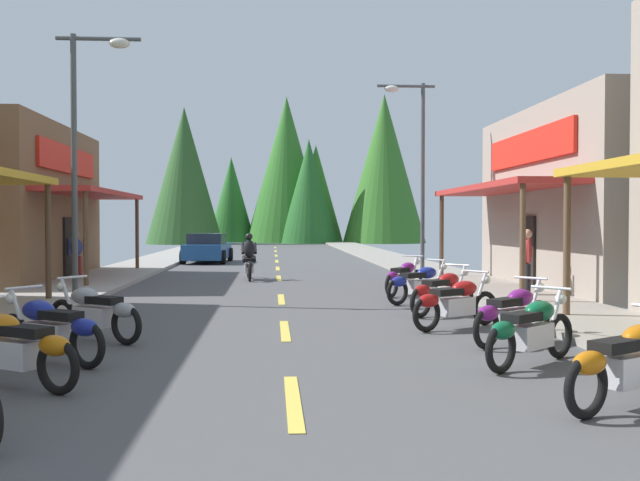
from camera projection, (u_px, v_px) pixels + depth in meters
ground at (279, 277)px, 25.89m from camera, size 9.02×80.92×0.10m
sidewalk_left at (115, 275)px, 25.50m from camera, size 2.62×80.92×0.12m
sidewalk_right at (437, 273)px, 26.28m from camera, size 2.62×80.92×0.12m
centerline_dashes at (278, 273)px, 27.30m from camera, size 0.16×54.17×0.01m
streetlamp_left at (86, 130)px, 16.98m from camera, size 1.98×0.30×6.38m
streetlamp_right at (415, 153)px, 24.42m from camera, size 1.98×0.30×6.66m
motorcycle_parked_right_0 at (629, 362)px, 7.41m from camera, size 1.90×1.17×1.04m
motorcycle_parked_right_1 at (531, 330)px, 9.61m from camera, size 1.72×1.44×1.04m
motorcycle_parked_right_2 at (513, 313)px, 11.35m from camera, size 1.73×1.42×1.04m
motorcycle_parked_right_3 at (456, 302)px, 12.98m from camera, size 1.88×1.20×1.04m
motorcycle_parked_right_4 at (442, 291)px, 14.94m from camera, size 1.70×1.45×1.04m
motorcycle_parked_right_5 at (420, 283)px, 17.02m from camera, size 1.86×1.23×1.04m
motorcycle_parked_right_6 at (404, 277)px, 18.91m from camera, size 1.35×1.78×1.04m
motorcycle_parked_left_2 at (14, 346)px, 8.33m from camera, size 1.87×1.22×1.04m
motorcycle_parked_left_3 at (50, 328)px, 9.75m from camera, size 1.83×1.27×1.04m
motorcycle_parked_left_4 at (95, 311)px, 11.61m from camera, size 1.81×1.31×1.04m
rider_cruising_lead at (249, 260)px, 23.93m from camera, size 0.60×2.14×1.57m
pedestrian_by_shop at (77, 252)px, 24.00m from camera, size 0.56×0.33×1.61m
pedestrian_browsing at (527, 258)px, 17.94m from camera, size 0.30×0.57×1.76m
parked_car_curbside at (207, 248)px, 34.16m from camera, size 2.25×4.39×1.40m
treeline_backdrop at (302, 178)px, 67.11m from camera, size 25.52×11.62×13.98m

